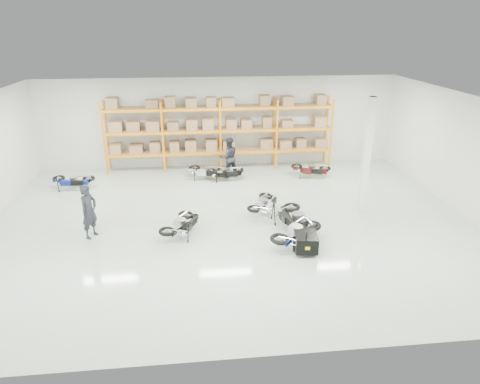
{
  "coord_description": "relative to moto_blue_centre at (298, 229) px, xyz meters",
  "views": [
    {
      "loc": [
        -1.25,
        -14.45,
        7.01
      ],
      "look_at": [
        0.34,
        0.26,
        1.1
      ],
      "focal_mm": 32.0,
      "sensor_mm": 36.0,
      "label": 1
    }
  ],
  "objects": [
    {
      "name": "moto_touring_right",
      "position": [
        0.14,
        1.09,
        0.01
      ],
      "size": [
        1.38,
        2.14,
        1.28
      ],
      "primitive_type": null,
      "rotation": [
        0.0,
        -0.09,
        0.21
      ],
      "color": "black",
      "rests_on": "ground"
    },
    {
      "name": "person_back",
      "position": [
        -1.73,
        7.13,
        0.37
      ],
      "size": [
        1.09,
        0.93,
        1.93
      ],
      "primitive_type": "imported",
      "rotation": [
        0.0,
        0.0,
        3.39
      ],
      "color": "black",
      "rests_on": "ground"
    },
    {
      "name": "moto_black_far_left",
      "position": [
        -3.87,
        1.14,
        -0.07
      ],
      "size": [
        1.5,
        1.89,
        1.1
      ],
      "primitive_type": null,
      "rotation": [
        0.0,
        -0.09,
        2.69
      ],
      "color": "black",
      "rests_on": "ground"
    },
    {
      "name": "moto_blue_centre",
      "position": [
        0.0,
        0.0,
        0.0
      ],
      "size": [
        1.98,
        2.09,
        1.25
      ],
      "primitive_type": null,
      "rotation": [
        0.0,
        -0.09,
        2.44
      ],
      "color": "#081354",
      "rests_on": "ground"
    },
    {
      "name": "moto_silver_left",
      "position": [
        -0.67,
        2.68,
        -0.09
      ],
      "size": [
        1.48,
        1.83,
        1.06
      ],
      "primitive_type": null,
      "rotation": [
        0.0,
        -0.09,
        2.66
      ],
      "color": "silver",
      "rests_on": "ground"
    },
    {
      "name": "trailer",
      "position": [
        0.14,
        -0.51,
        -0.22
      ],
      "size": [
        0.81,
        1.53,
        0.63
      ],
      "rotation": [
        0.0,
        0.0,
        -0.12
      ],
      "color": "black",
      "rests_on": "ground"
    },
    {
      "name": "structural_column",
      "position": [
        3.15,
        2.47,
        1.66
      ],
      "size": [
        0.25,
        0.25,
        4.5
      ],
      "primitive_type": "cube",
      "color": "white",
      "rests_on": "ground"
    },
    {
      "name": "moto_back_a",
      "position": [
        -8.85,
        6.18,
        -0.09
      ],
      "size": [
        1.74,
        1.03,
        1.06
      ],
      "primitive_type": null,
      "rotation": [
        0.0,
        -0.09,
        1.44
      ],
      "color": "navy",
      "rests_on": "ground"
    },
    {
      "name": "moto_back_b",
      "position": [
        -2.79,
        6.84,
        -0.08
      ],
      "size": [
        1.87,
        1.37,
        1.09
      ],
      "primitive_type": null,
      "rotation": [
        0.0,
        -0.09,
        1.22
      ],
      "color": "silver",
      "rests_on": "ground"
    },
    {
      "name": "moto_back_c",
      "position": [
        -1.94,
        6.63,
        -0.11
      ],
      "size": [
        1.56,
        0.79,
        1.01
      ],
      "primitive_type": null,
      "rotation": [
        0.0,
        -0.09,
        1.56
      ],
      "color": "black",
      "rests_on": "ground"
    },
    {
      "name": "pallet_rack",
      "position": [
        -2.05,
        8.42,
        1.67
      ],
      "size": [
        11.28,
        0.98,
        3.62
      ],
      "color": "orange",
      "rests_on": "ground"
    },
    {
      "name": "person_left",
      "position": [
        -7.01,
        1.35,
        0.37
      ],
      "size": [
        0.74,
        0.83,
        1.92
      ],
      "primitive_type": "imported",
      "rotation": [
        0.0,
        0.0,
        1.08
      ],
      "color": "black",
      "rests_on": "ground"
    },
    {
      "name": "room",
      "position": [
        -2.05,
        1.97,
        1.66
      ],
      "size": [
        18.0,
        18.0,
        18.0
      ],
      "color": "#B0C5B2",
      "rests_on": "ground"
    },
    {
      "name": "moto_back_d",
      "position": [
        2.19,
        6.59,
        -0.09
      ],
      "size": [
        1.81,
        1.29,
        1.06
      ],
      "primitive_type": null,
      "rotation": [
        0.0,
        -0.09,
        1.25
      ],
      "color": "#400C0D",
      "rests_on": "ground"
    }
  ]
}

